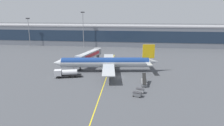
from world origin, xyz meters
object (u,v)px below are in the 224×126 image
Objects in this scene: baggage_cart_1 at (140,91)px; baggage_cart_0 at (137,94)px; main_airliner at (106,62)px; belt_loader at (144,82)px; fuel_tanker at (66,73)px.

baggage_cart_0 is at bearing -106.86° from baggage_cart_1.
baggage_cart_1 is at bearing 73.14° from baggage_cart_0.
main_airliner is 22.35m from belt_loader.
baggage_cart_0 is 3.20m from baggage_cart_1.
baggage_cart_1 is at bearing -57.31° from main_airliner.
main_airliner is 29.61m from baggage_cart_0.
belt_loader is 11.42m from baggage_cart_0.
belt_loader is at bearing 78.36° from baggage_cart_1.
main_airliner reaches higher than baggage_cart_0.
belt_loader reaches higher than fuel_tanker.
baggage_cart_1 is at bearing -23.46° from fuel_tanker.
baggage_cart_0 is at bearing -62.05° from main_airliner.
baggage_cart_1 is (14.71, -22.92, -3.39)m from main_airliner.
fuel_tanker is at bearing 171.26° from belt_loader.
belt_loader is 8.23m from baggage_cart_1.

